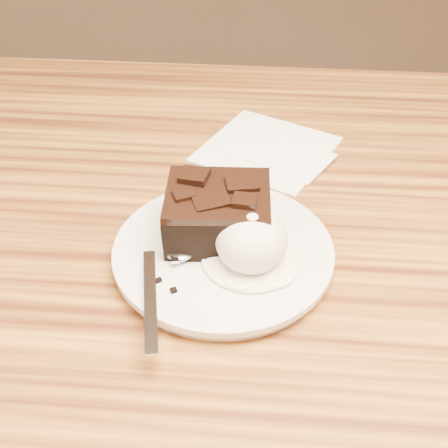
# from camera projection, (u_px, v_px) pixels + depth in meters

# --- Properties ---
(dining_table) EXTENTS (1.20, 0.80, 0.75)m
(dining_table) POSITION_uv_depth(u_px,v_px,m) (285.00, 413.00, 0.87)
(dining_table) COLOR #492512
(dining_table) RESTS_ON floor
(plate) EXTENTS (0.22, 0.22, 0.02)m
(plate) POSITION_uv_depth(u_px,v_px,m) (223.00, 254.00, 0.58)
(plate) COLOR silver
(plate) RESTS_ON dining_table
(brownie) EXTENTS (0.11, 0.09, 0.05)m
(brownie) POSITION_uv_depth(u_px,v_px,m) (218.00, 216.00, 0.57)
(brownie) COLOR black
(brownie) RESTS_ON plate
(ice_cream_scoop) EXTENTS (0.07, 0.07, 0.06)m
(ice_cream_scoop) POSITION_uv_depth(u_px,v_px,m) (252.00, 240.00, 0.54)
(ice_cream_scoop) COLOR white
(ice_cream_scoop) RESTS_ON plate
(melt_puddle) EXTENTS (0.10, 0.10, 0.00)m
(melt_puddle) POSITION_uv_depth(u_px,v_px,m) (251.00, 258.00, 0.56)
(melt_puddle) COLOR white
(melt_puddle) RESTS_ON plate
(spoon) EXTENTS (0.07, 0.19, 0.01)m
(spoon) POSITION_uv_depth(u_px,v_px,m) (180.00, 247.00, 0.56)
(spoon) COLOR silver
(spoon) RESTS_ON plate
(napkin) EXTENTS (0.20, 0.20, 0.01)m
(napkin) POSITION_uv_depth(u_px,v_px,m) (267.00, 148.00, 0.74)
(napkin) COLOR white
(napkin) RESTS_ON dining_table
(crumb_a) EXTENTS (0.01, 0.01, 0.00)m
(crumb_a) POSITION_uv_depth(u_px,v_px,m) (173.00, 290.00, 0.52)
(crumb_a) COLOR black
(crumb_a) RESTS_ON plate
(crumb_b) EXTENTS (0.01, 0.01, 0.00)m
(crumb_b) POSITION_uv_depth(u_px,v_px,m) (285.00, 258.00, 0.56)
(crumb_b) COLOR black
(crumb_b) RESTS_ON plate
(crumb_c) EXTENTS (0.01, 0.01, 0.00)m
(crumb_c) POSITION_uv_depth(u_px,v_px,m) (158.00, 280.00, 0.53)
(crumb_c) COLOR black
(crumb_c) RESTS_ON plate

